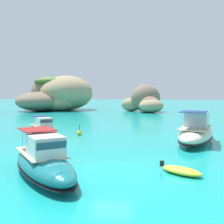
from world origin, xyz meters
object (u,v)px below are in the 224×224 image
islet_large (57,95)px  motorboat_red (43,129)px  dinghy_tender (181,171)px  channel_buoy (79,132)px  motorboat_cream (196,132)px  motorboat_teal (44,162)px  islet_small (145,101)px

islet_large → motorboat_red: bearing=-73.1°
dinghy_tender → channel_buoy: (-9.87, 14.01, 0.11)m
motorboat_cream → motorboat_red: size_ratio=1.55×
islet_large → motorboat_teal: 63.90m
islet_small → motorboat_teal: islet_small is taller
motorboat_red → channel_buoy: (4.15, 0.79, -0.39)m
motorboat_cream → motorboat_teal: motorboat_cream is taller
islet_large → channel_buoy: (18.13, -45.12, -4.20)m
motorboat_teal → channel_buoy: (-1.78, 15.49, -0.51)m
dinghy_tender → motorboat_red: bearing=136.7°
islet_large → channel_buoy: bearing=-68.1°
dinghy_tender → islet_small: bearing=92.5°
dinghy_tender → channel_buoy: channel_buoy is taller
islet_small → motorboat_cream: islet_small is taller
islet_large → motorboat_cream: bearing=-57.3°
islet_large → dinghy_tender: islet_large is taller
motorboat_red → islet_small: bearing=74.6°
motorboat_teal → channel_buoy: bearing=96.6°
motorboat_cream → channel_buoy: 13.04m
motorboat_red → dinghy_tender: 19.28m
motorboat_teal → islet_large: bearing=108.2°
islet_small → motorboat_teal: (-5.68, -56.89, -2.00)m
motorboat_cream → dinghy_tender: motorboat_cream is taller
islet_large → islet_small: bearing=-8.3°
motorboat_teal → motorboat_red: (-5.94, 14.70, -0.12)m
islet_large → motorboat_cream: size_ratio=2.10×
islet_small → motorboat_teal: size_ratio=1.71×
islet_small → motorboat_cream: (5.24, -44.26, -1.83)m
motorboat_red → motorboat_cream: bearing=-7.0°
islet_small → channel_buoy: size_ratio=9.55×
motorboat_red → dinghy_tender: (14.03, -13.22, -0.50)m
motorboat_teal → motorboat_red: motorboat_teal is taller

